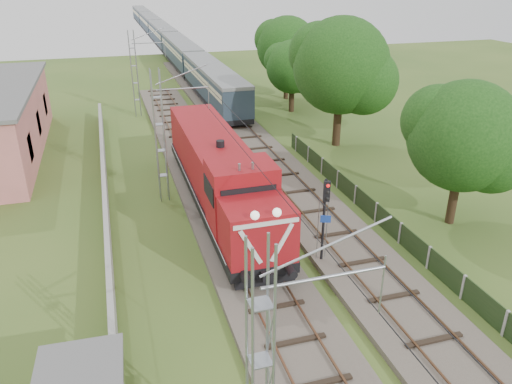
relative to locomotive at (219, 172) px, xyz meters
name	(u,v)px	position (x,y,z in m)	size (l,w,h in m)	color
ground	(272,304)	(0.00, -9.69, -2.35)	(140.00, 140.00, 0.00)	#395720
track_main	(231,226)	(0.00, -2.69, -2.16)	(4.20, 70.00, 0.45)	#6B6054
track_side	(252,145)	(5.00, 10.31, -2.16)	(4.20, 80.00, 0.45)	#6B6054
catenary	(161,137)	(-2.95, 2.31, 1.70)	(3.31, 70.00, 8.00)	gray
boundary_wall	(105,195)	(-6.50, 2.31, -1.60)	(0.25, 40.00, 1.50)	#9E9E99
fence	(400,233)	(8.00, -6.69, -1.75)	(0.12, 32.00, 1.20)	black
locomotive	(219,172)	(0.00, 0.00, 0.00)	(3.17, 18.12, 4.60)	black
coach_rake	(162,34)	(5.00, 67.64, 0.05)	(2.85, 106.68, 3.30)	black
signal_post	(325,208)	(3.30, -7.44, 0.72)	(0.47, 0.38, 4.46)	black
tree_a	(466,137)	(12.06, -5.44, 2.66)	(6.19, 5.89, 8.02)	#3D2519
tree_b	(342,67)	(11.72, 8.79, 3.90)	(7.72, 7.35, 10.01)	#3D2519
tree_c	(293,68)	(11.86, 19.61, 1.99)	(5.36, 5.11, 6.95)	#3D2519
tree_d	(288,48)	(13.20, 24.86, 3.09)	(6.72, 6.40, 8.71)	#3D2519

